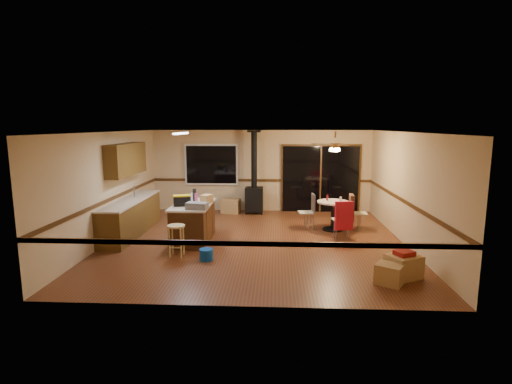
# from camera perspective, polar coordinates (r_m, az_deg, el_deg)

# --- Properties ---
(floor) EXTENTS (7.00, 7.00, 0.00)m
(floor) POSITION_cam_1_polar(r_m,az_deg,el_deg) (9.66, -0.09, -7.04)
(floor) COLOR #5D2F19
(floor) RESTS_ON ground
(ceiling) EXTENTS (7.00, 7.00, 0.00)m
(ceiling) POSITION_cam_1_polar(r_m,az_deg,el_deg) (9.26, -0.10, 8.57)
(ceiling) COLOR silver
(ceiling) RESTS_ON ground
(wall_back) EXTENTS (7.00, 0.00, 7.00)m
(wall_back) POSITION_cam_1_polar(r_m,az_deg,el_deg) (12.84, 0.73, 3.03)
(wall_back) COLOR tan
(wall_back) RESTS_ON ground
(wall_front) EXTENTS (7.00, 0.00, 7.00)m
(wall_front) POSITION_cam_1_polar(r_m,az_deg,el_deg) (5.95, -1.87, -4.65)
(wall_front) COLOR tan
(wall_front) RESTS_ON ground
(wall_left) EXTENTS (0.00, 7.00, 7.00)m
(wall_left) POSITION_cam_1_polar(r_m,az_deg,el_deg) (10.18, -20.18, 0.72)
(wall_left) COLOR tan
(wall_left) RESTS_ON ground
(wall_right) EXTENTS (0.00, 7.00, 7.00)m
(wall_right) POSITION_cam_1_polar(r_m,az_deg,el_deg) (9.83, 20.72, 0.40)
(wall_right) COLOR tan
(wall_right) RESTS_ON ground
(chair_rail) EXTENTS (7.00, 7.00, 0.08)m
(chair_rail) POSITION_cam_1_polar(r_m,az_deg,el_deg) (9.43, -0.09, -1.20)
(chair_rail) COLOR #452911
(chair_rail) RESTS_ON ground
(window) EXTENTS (1.72, 0.10, 1.32)m
(window) POSITION_cam_1_polar(r_m,az_deg,el_deg) (12.93, -6.40, 3.91)
(window) COLOR black
(window) RESTS_ON ground
(sliding_door) EXTENTS (2.52, 0.10, 2.10)m
(sliding_door) POSITION_cam_1_polar(r_m,az_deg,el_deg) (12.89, 9.19, 1.81)
(sliding_door) COLOR black
(sliding_door) RESTS_ON ground
(lower_cabinets) EXTENTS (0.60, 3.00, 0.86)m
(lower_cabinets) POSITION_cam_1_polar(r_m,az_deg,el_deg) (10.68, -17.39, -3.49)
(lower_cabinets) COLOR #583B16
(lower_cabinets) RESTS_ON ground
(countertop) EXTENTS (0.64, 3.04, 0.04)m
(countertop) POSITION_cam_1_polar(r_m,az_deg,el_deg) (10.59, -17.51, -1.11)
(countertop) COLOR beige
(countertop) RESTS_ON lower_cabinets
(upper_cabinets) EXTENTS (0.35, 2.00, 0.80)m
(upper_cabinets) POSITION_cam_1_polar(r_m,az_deg,el_deg) (10.69, -18.04, 4.48)
(upper_cabinets) COLOR #583B16
(upper_cabinets) RESTS_ON ground
(kitchen_island) EXTENTS (0.88, 1.68, 0.90)m
(kitchen_island) POSITION_cam_1_polar(r_m,az_deg,el_deg) (9.74, -8.97, -4.27)
(kitchen_island) COLOR #412410
(kitchen_island) RESTS_ON ground
(wood_stove) EXTENTS (0.55, 0.50, 2.52)m
(wood_stove) POSITION_cam_1_polar(r_m,az_deg,el_deg) (12.48, -0.27, 0.20)
(wood_stove) COLOR black
(wood_stove) RESTS_ON ground
(ceiling_fan) EXTENTS (0.24, 0.24, 0.55)m
(ceiling_fan) POSITION_cam_1_polar(r_m,az_deg,el_deg) (10.50, 11.24, 6.39)
(ceiling_fan) COLOR brown
(ceiling_fan) RESTS_ON ceiling
(fluorescent_strip) EXTENTS (0.10, 1.20, 0.04)m
(fluorescent_strip) POSITION_cam_1_polar(r_m,az_deg,el_deg) (9.82, -10.66, 8.23)
(fluorescent_strip) COLOR white
(fluorescent_strip) RESTS_ON ceiling
(toolbox_grey) EXTENTS (0.52, 0.35, 0.15)m
(toolbox_grey) POSITION_cam_1_polar(r_m,az_deg,el_deg) (9.02, -8.42, -1.96)
(toolbox_grey) COLOR slate
(toolbox_grey) RESTS_ON kitchen_island
(toolbox_black) EXTENTS (0.44, 0.31, 0.22)m
(toolbox_black) POSITION_cam_1_polar(r_m,az_deg,el_deg) (9.45, -10.52, -1.28)
(toolbox_black) COLOR black
(toolbox_black) RESTS_ON kitchen_island
(toolbox_yellow_lid) EXTENTS (0.44, 0.31, 0.03)m
(toolbox_yellow_lid) POSITION_cam_1_polar(r_m,az_deg,el_deg) (9.43, -10.54, -0.53)
(toolbox_yellow_lid) COLOR gold
(toolbox_yellow_lid) RESTS_ON toolbox_black
(box_on_island) EXTENTS (0.30, 0.35, 0.20)m
(box_on_island) POSITION_cam_1_polar(r_m,az_deg,el_deg) (9.72, -7.06, -0.96)
(box_on_island) COLOR #A67F49
(box_on_island) RESTS_ON kitchen_island
(bottle_dark) EXTENTS (0.10, 0.10, 0.31)m
(bottle_dark) POSITION_cam_1_polar(r_m,az_deg,el_deg) (9.96, -8.78, -0.41)
(bottle_dark) COLOR black
(bottle_dark) RESTS_ON kitchen_island
(bottle_pink) EXTENTS (0.07, 0.07, 0.22)m
(bottle_pink) POSITION_cam_1_polar(r_m,az_deg,el_deg) (9.83, -8.54, -0.82)
(bottle_pink) COLOR #D84C8C
(bottle_pink) RESTS_ON kitchen_island
(bottle_white) EXTENTS (0.07, 0.07, 0.19)m
(bottle_white) POSITION_cam_1_polar(r_m,az_deg,el_deg) (10.00, -9.13, -0.73)
(bottle_white) COLOR white
(bottle_white) RESTS_ON kitchen_island
(bar_stool) EXTENTS (0.41, 0.41, 0.68)m
(bar_stool) POSITION_cam_1_polar(r_m,az_deg,el_deg) (8.67, -11.28, -6.84)
(bar_stool) COLOR #D4B670
(bar_stool) RESTS_ON floor
(blue_bucket) EXTENTS (0.31, 0.31, 0.24)m
(blue_bucket) POSITION_cam_1_polar(r_m,az_deg,el_deg) (8.39, -7.12, -8.86)
(blue_bucket) COLOR #0C4BB1
(blue_bucket) RESTS_ON floor
(dining_table) EXTENTS (0.84, 0.84, 0.78)m
(dining_table) POSITION_cam_1_polar(r_m,az_deg,el_deg) (10.72, 10.94, -2.63)
(dining_table) COLOR black
(dining_table) RESTS_ON ground
(glass_red) EXTENTS (0.06, 0.06, 0.14)m
(glass_red) POSITION_cam_1_polar(r_m,az_deg,el_deg) (10.74, 10.13, -0.82)
(glass_red) COLOR #590C14
(glass_red) RESTS_ON dining_table
(glass_cream) EXTENTS (0.07, 0.07, 0.13)m
(glass_cream) POSITION_cam_1_polar(r_m,az_deg,el_deg) (10.64, 12.00, -1.01)
(glass_cream) COLOR beige
(glass_cream) RESTS_ON dining_table
(chair_left) EXTENTS (0.45, 0.44, 0.51)m
(chair_left) POSITION_cam_1_polar(r_m,az_deg,el_deg) (10.75, 7.73, -2.18)
(chair_left) COLOR tan
(chair_left) RESTS_ON ground
(chair_near) EXTENTS (0.49, 0.52, 0.70)m
(chair_near) POSITION_cam_1_polar(r_m,az_deg,el_deg) (9.88, 12.41, -3.31)
(chair_near) COLOR tan
(chair_near) RESTS_ON ground
(chair_right) EXTENTS (0.49, 0.45, 0.70)m
(chair_right) POSITION_cam_1_polar(r_m,az_deg,el_deg) (10.85, 13.62, -2.21)
(chair_right) COLOR tan
(chair_right) RESTS_ON ground
(box_under_window) EXTENTS (0.61, 0.52, 0.44)m
(box_under_window) POSITION_cam_1_polar(r_m,az_deg,el_deg) (12.69, -3.62, -2.00)
(box_under_window) COLOR #A67F49
(box_under_window) RESTS_ON floor
(box_corner_a) EXTENTS (0.71, 0.67, 0.42)m
(box_corner_a) POSITION_cam_1_polar(r_m,az_deg,el_deg) (7.88, 20.32, -9.93)
(box_corner_a) COLOR #A67F49
(box_corner_a) RESTS_ON floor
(box_corner_b) EXTENTS (0.58, 0.56, 0.36)m
(box_corner_b) POSITION_cam_1_polar(r_m,az_deg,el_deg) (7.50, 18.52, -11.07)
(box_corner_b) COLOR #A67F49
(box_corner_b) RESTS_ON floor
(box_small_red) EXTENTS (0.40, 0.38, 0.08)m
(box_small_red) POSITION_cam_1_polar(r_m,az_deg,el_deg) (7.80, 20.43, -8.17)
(box_small_red) COLOR maroon
(box_small_red) RESTS_ON box_corner_a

